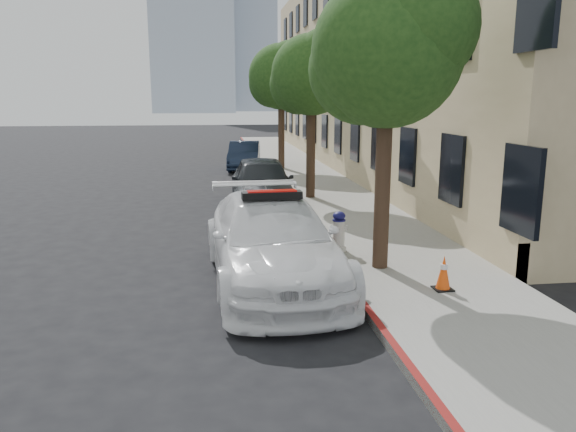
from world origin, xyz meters
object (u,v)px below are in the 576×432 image
(parked_car_mid, at_px, (262,182))
(traffic_cone, at_px, (444,273))
(police_car, at_px, (272,241))
(parked_car_far, at_px, (244,156))
(fire_hydrant, at_px, (339,232))

(parked_car_mid, relative_size, traffic_cone, 7.67)
(traffic_cone, bearing_deg, parked_car_mid, 105.47)
(police_car, bearing_deg, parked_car_mid, 83.59)
(parked_car_far, distance_m, fire_hydrant, 15.64)
(parked_car_far, relative_size, fire_hydrant, 4.64)
(parked_car_far, bearing_deg, parked_car_mid, -83.80)
(parked_car_far, xyz_separation_m, traffic_cone, (2.40, -18.30, -0.22))
(parked_car_far, relative_size, traffic_cone, 6.63)
(fire_hydrant, xyz_separation_m, traffic_cone, (1.25, -2.71, -0.12))
(police_car, bearing_deg, parked_car_far, 85.59)
(parked_car_mid, xyz_separation_m, parked_car_far, (0.00, 9.65, -0.13))
(fire_hydrant, height_order, traffic_cone, fire_hydrant)
(fire_hydrant, bearing_deg, traffic_cone, -47.81)
(parked_car_far, bearing_deg, police_car, -85.34)
(parked_car_far, height_order, traffic_cone, parked_car_far)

